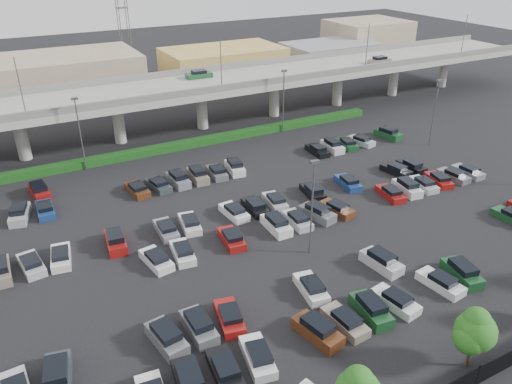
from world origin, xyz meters
The scene contains 9 objects.
ground centered at (0.00, 0.00, 0.00)m, with size 280.00×280.00×0.00m, color black.
overpass centered at (-0.25, 31.99, 6.97)m, with size 150.00×13.00×15.80m.
hedge centered at (0.00, 25.00, 0.55)m, with size 66.00×1.60×1.10m, color #134314.
fence centered at (-0.05, -28.00, 0.90)m, with size 70.00×0.10×2.00m.
tree_row centered at (0.70, -26.53, 3.52)m, with size 65.07×3.66×5.94m.
parked_cars centered at (-1.49, -3.52, 0.62)m, with size 62.98×41.64×1.67m.
light_poles centered at (-4.13, 2.00, 6.24)m, with size 66.90×48.38×10.30m.
distant_buildings centered at (12.38, 61.81, 3.74)m, with size 138.00×24.00×9.00m.
comm_tower centered at (4.00, 74.00, 15.61)m, with size 2.40×2.40×30.00m.
Camera 1 is at (-25.15, -43.15, 28.94)m, focal length 35.00 mm.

